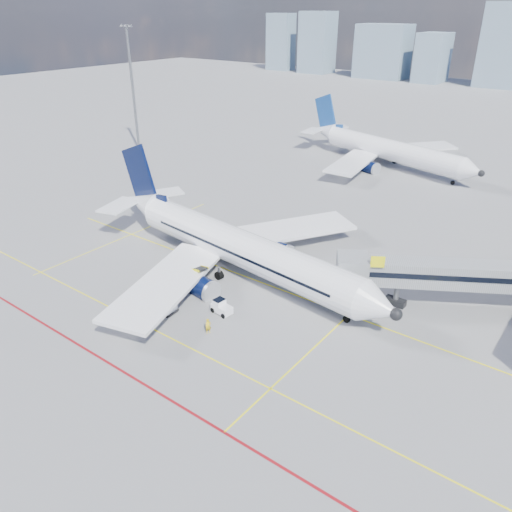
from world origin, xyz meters
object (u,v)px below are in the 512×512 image
Objects in this scene: ramp_worker at (208,326)px; second_aircraft at (385,149)px; main_aircraft at (232,245)px; cargo_dolly at (161,302)px; baggage_tug at (221,307)px; belt_loader at (186,271)px.

second_aircraft is at bearing 39.70° from ramp_worker.
cargo_dolly is (0.08, -11.79, -2.16)m from main_aircraft.
main_aircraft is 19.01× the size of baggage_tug.
ramp_worker is at bearing -64.65° from second_aircraft.
main_aircraft is 6.53× the size of belt_loader.
second_aircraft is 11.35× the size of cargo_dolly.
main_aircraft reaches higher than second_aircraft.
main_aircraft is at bearing 73.18° from belt_loader.
second_aircraft is 64.95m from cargo_dolly.
main_aircraft is at bearing 59.90° from ramp_worker.
ramp_worker is (1.35, -3.49, 0.06)m from baggage_tug.
baggage_tug is at bearing -6.89° from belt_loader.
ramp_worker reaches higher than baggage_tug.
second_aircraft is 65.69m from ramp_worker.
main_aircraft reaches higher than baggage_tug.
main_aircraft is at bearing 85.22° from cargo_dolly.
belt_loader is (-8.41, 3.53, -0.03)m from baggage_tug.
cargo_dolly is 0.54× the size of belt_loader.
second_aircraft is 57.81m from belt_loader.
baggage_tug is 0.34× the size of belt_loader.
ramp_worker is (6.62, 0.02, -0.26)m from cargo_dolly.
second_aircraft is at bearing 88.49° from cargo_dolly.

